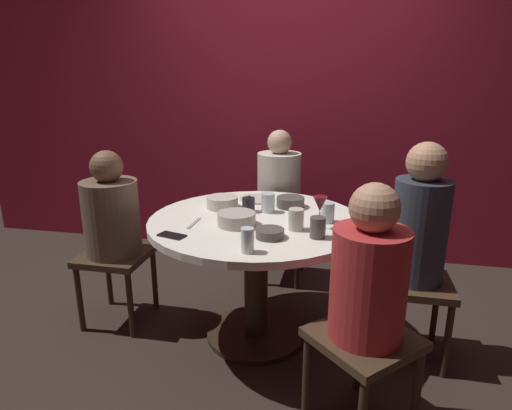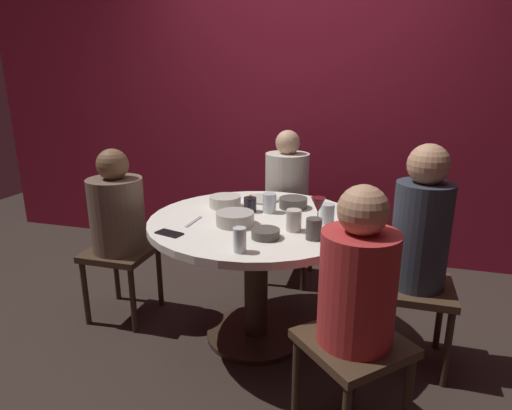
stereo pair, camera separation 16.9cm
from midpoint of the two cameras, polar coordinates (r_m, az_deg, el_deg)
ground_plane at (r=2.81m, az=-1.80°, el=-16.65°), size 8.00×8.00×0.00m
back_wall at (r=3.76m, az=3.31°, el=12.96°), size 6.00×0.10×2.60m
dining_table at (r=2.53m, az=-1.92°, el=-5.58°), size 1.22×1.22×0.76m
seated_diner_left at (r=2.84m, az=-19.98°, el=-1.70°), size 0.40×0.40×1.12m
seated_diner_back at (r=3.27m, az=1.54°, el=2.02°), size 0.40×0.40×1.16m
seated_diner_right at (r=2.43m, az=18.70°, el=-3.24°), size 0.40×0.40×1.22m
seated_diner_front_right at (r=1.87m, az=11.95°, el=-10.15°), size 0.57×0.57×1.14m
candle_holder at (r=2.59m, az=-2.86°, el=0.04°), size 0.08×0.08×0.11m
wine_glass at (r=2.29m, az=6.27°, el=-0.05°), size 0.08×0.08×0.18m
dinner_plate at (r=2.83m, az=-1.59°, el=0.77°), size 0.23×0.23×0.01m
cell_phone at (r=2.26m, az=-13.06°, el=-3.92°), size 0.15×0.11×0.01m
bowl_serving_large at (r=2.36m, az=-4.62°, el=-1.86°), size 0.21×0.21×0.07m
bowl_salad_center at (r=2.18m, az=-0.39°, el=-3.74°), size 0.14×0.14×0.05m
bowl_small_white at (r=2.68m, az=-6.22°, el=0.34°), size 0.19×0.19×0.07m
bowl_sauce_side at (r=2.68m, az=2.73°, el=0.37°), size 0.17×0.17×0.06m
cup_near_candle at (r=2.18m, az=5.89°, el=-2.97°), size 0.08×0.08×0.11m
cup_by_left_diner at (r=2.00m, az=-3.57°, el=-4.65°), size 0.06×0.06×0.12m
cup_by_right_diner at (r=2.57m, az=-0.32°, el=0.28°), size 0.08×0.08×0.11m
cup_center_front at (r=2.42m, az=7.34°, el=-0.99°), size 0.08×0.08×0.11m
cup_far_edge at (r=2.28m, az=3.16°, el=-1.92°), size 0.08×0.08×0.11m
fork_near_plate at (r=2.43m, az=-10.10°, el=-2.36°), size 0.02×0.18×0.01m
knife_near_plate at (r=2.48m, az=2.44°, el=-1.68°), size 0.04×0.18×0.01m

